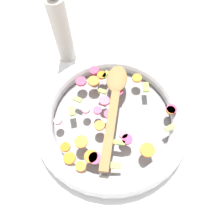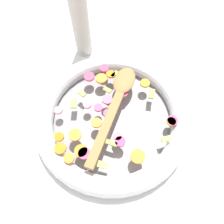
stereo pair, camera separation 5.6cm
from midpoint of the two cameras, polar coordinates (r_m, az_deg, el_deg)
ground_plane at (r=0.61m, az=-2.64°, el=-2.45°), size 4.00×4.00×0.00m
skillet at (r=0.59m, az=-2.73°, el=-1.53°), size 0.42×0.42×0.05m
chopped_vegetables at (r=0.56m, az=-4.16°, el=-0.77°), size 0.31×0.32×0.01m
wooden_spoon at (r=0.57m, az=-2.49°, el=2.63°), size 0.30×0.06×0.01m
pepper_mill at (r=0.68m, az=-15.55°, el=19.80°), size 0.05×0.05×0.24m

